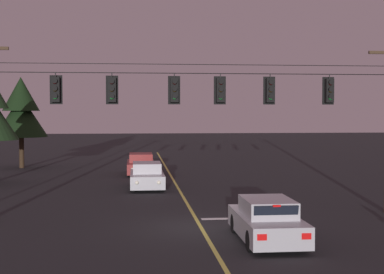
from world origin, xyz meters
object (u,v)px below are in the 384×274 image
at_px(traffic_light_far_right, 329,91).
at_px(traffic_light_centre, 174,90).
at_px(traffic_light_leftmost, 56,89).
at_px(traffic_light_left_inner, 112,90).
at_px(car_waiting_near_lane, 267,221).
at_px(car_oncoming_lead, 147,176).
at_px(car_oncoming_trailing, 141,165).
at_px(traffic_light_right_inner, 220,90).
at_px(traffic_light_rightmost, 270,90).
at_px(tree_verge_far, 21,110).

bearing_deg(traffic_light_far_right, traffic_light_centre, 180.00).
xyz_separation_m(traffic_light_leftmost, traffic_light_left_inner, (2.15, 0.00, 0.00)).
relative_size(traffic_light_leftmost, traffic_light_centre, 1.00).
distance_m(traffic_light_centre, car_waiting_near_lane, 6.82).
height_order(traffic_light_centre, traffic_light_far_right, same).
bearing_deg(car_oncoming_lead, traffic_light_left_inner, -100.07).
distance_m(traffic_light_leftmost, car_waiting_near_lane, 9.58).
height_order(traffic_light_left_inner, car_oncoming_trailing, traffic_light_left_inner).
xyz_separation_m(traffic_light_leftmost, car_waiting_near_lane, (7.24, -4.50, -4.38)).
bearing_deg(traffic_light_centre, traffic_light_right_inner, 0.00).
height_order(traffic_light_rightmost, traffic_light_far_right, same).
xyz_separation_m(traffic_light_right_inner, traffic_light_rightmost, (2.01, 0.00, 0.00)).
bearing_deg(car_waiting_near_lane, traffic_light_left_inner, 138.49).
relative_size(traffic_light_far_right, car_oncoming_lead, 0.28).
relative_size(traffic_light_right_inner, car_waiting_near_lane, 0.28).
height_order(traffic_light_leftmost, traffic_light_right_inner, same).
relative_size(traffic_light_far_right, car_oncoming_trailing, 0.28).
xyz_separation_m(traffic_light_far_right, tree_verge_far, (-16.18, 20.86, -0.72)).
bearing_deg(tree_verge_far, traffic_light_centre, -64.62).
bearing_deg(car_oncoming_lead, traffic_light_rightmost, -61.45).
xyz_separation_m(traffic_light_left_inner, traffic_light_far_right, (8.71, 0.00, 0.00)).
bearing_deg(traffic_light_far_right, traffic_light_rightmost, 180.00).
xyz_separation_m(car_oncoming_trailing, tree_verge_far, (-8.77, 5.30, 3.66)).
relative_size(traffic_light_leftmost, traffic_light_right_inner, 1.00).
xyz_separation_m(car_waiting_near_lane, car_oncoming_trailing, (-3.79, 20.06, -0.00)).
relative_size(traffic_light_left_inner, tree_verge_far, 0.18).
height_order(traffic_light_left_inner, traffic_light_centre, same).
bearing_deg(car_waiting_near_lane, traffic_light_leftmost, 148.11).
bearing_deg(car_waiting_near_lane, traffic_light_rightmost, 75.33).
distance_m(traffic_light_centre, tree_verge_far, 23.10).
bearing_deg(traffic_light_far_right, car_oncoming_trailing, 115.48).
bearing_deg(car_oncoming_trailing, traffic_light_leftmost, -102.50).
height_order(traffic_light_right_inner, traffic_light_far_right, same).
relative_size(traffic_light_leftmost, car_waiting_near_lane, 0.28).
xyz_separation_m(traffic_light_leftmost, traffic_light_rightmost, (8.42, 0.00, 0.00)).
relative_size(car_waiting_near_lane, tree_verge_far, 0.64).
xyz_separation_m(traffic_light_far_right, car_waiting_near_lane, (-3.63, -4.50, -4.38)).
bearing_deg(traffic_light_left_inner, car_oncoming_trailing, 85.23).
xyz_separation_m(traffic_light_leftmost, tree_verge_far, (-5.32, 20.86, -0.72)).
relative_size(traffic_light_left_inner, traffic_light_right_inner, 1.00).
distance_m(traffic_light_far_right, car_oncoming_lead, 12.08).
relative_size(car_oncoming_lead, tree_verge_far, 0.65).
bearing_deg(tree_verge_far, car_oncoming_lead, -53.51).
relative_size(traffic_light_left_inner, car_oncoming_lead, 0.28).
relative_size(traffic_light_leftmost, traffic_light_left_inner, 1.00).
xyz_separation_m(traffic_light_right_inner, car_oncoming_trailing, (-2.96, 15.56, -4.38)).
bearing_deg(tree_verge_far, car_waiting_near_lane, -63.67).
relative_size(traffic_light_leftmost, car_oncoming_trailing, 0.28).
xyz_separation_m(traffic_light_centre, traffic_light_far_right, (6.28, 0.00, 0.00)).
bearing_deg(car_waiting_near_lane, traffic_light_centre, 120.54).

